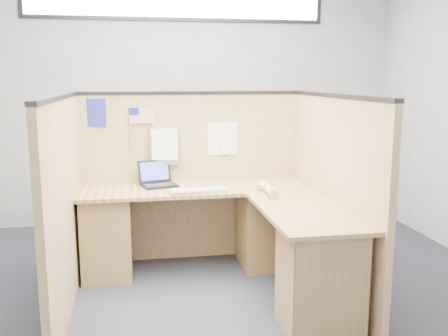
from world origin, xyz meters
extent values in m
plane|color=black|center=(0.00, 0.00, 0.00)|extent=(5.00, 5.00, 0.00)
plane|color=gray|center=(0.00, 2.25, 1.40)|extent=(5.00, 0.00, 5.00)
plane|color=gray|center=(0.00, -2.25, 1.40)|extent=(5.00, 0.00, 5.00)
cube|color=#232328|center=(0.00, 2.24, 2.45)|extent=(3.30, 0.02, 0.38)
cube|color=white|center=(0.00, 2.22, 2.45)|extent=(3.20, 0.01, 0.30)
cube|color=olive|center=(0.00, 1.00, 0.75)|extent=(2.05, 0.05, 1.50)
cube|color=#232328|center=(0.00, 1.00, 1.51)|extent=(2.05, 0.06, 0.03)
cube|color=olive|center=(-1.00, 0.10, 0.75)|extent=(0.05, 1.80, 1.50)
cube|color=#232328|center=(-1.00, 0.10, 1.51)|extent=(0.06, 1.80, 0.03)
cube|color=olive|center=(1.00, 0.10, 0.75)|extent=(0.05, 1.80, 1.50)
cube|color=#232328|center=(1.00, 0.10, 1.51)|extent=(0.06, 1.80, 0.03)
cube|color=brown|center=(0.00, 0.68, 0.71)|extent=(1.95, 0.60, 0.03)
cube|color=brown|center=(0.68, -0.20, 0.71)|extent=(0.60, 1.15, 0.03)
cube|color=brown|center=(-0.75, 0.68, 0.35)|extent=(0.40, 0.50, 0.70)
cube|color=brown|center=(0.60, 0.68, 0.35)|extent=(0.40, 0.50, 0.70)
cube|color=brown|center=(0.68, -0.52, 0.35)|extent=(0.50, 0.40, 0.70)
cube|color=black|center=(-0.30, 0.76, 0.74)|extent=(0.33, 0.28, 0.02)
cube|color=black|center=(-0.30, 0.90, 0.84)|extent=(0.29, 0.13, 0.19)
cube|color=#353D91|center=(-0.30, 0.89, 0.84)|extent=(0.25, 0.11, 0.16)
cube|color=gray|center=(0.00, 0.48, 0.74)|extent=(0.47, 0.18, 0.02)
cube|color=silver|center=(0.00, 0.48, 0.76)|extent=(0.43, 0.15, 0.01)
ellipsoid|color=silver|center=(0.54, 0.48, 0.75)|extent=(0.11, 0.07, 0.04)
ellipsoid|color=tan|center=(0.54, 0.47, 0.78)|extent=(0.09, 0.11, 0.05)
cylinder|color=tan|center=(0.54, 0.42, 0.76)|extent=(0.06, 0.05, 0.06)
cylinder|color=tan|center=(0.55, 0.28, 0.76)|extent=(0.10, 0.26, 0.08)
cube|color=#202497|center=(-0.83, 0.97, 1.35)|extent=(0.18, 0.02, 0.24)
cylinder|color=olive|center=(-0.54, 0.96, 1.21)|extent=(0.01, 0.01, 0.37)
cube|color=red|center=(-0.43, 0.96, 1.32)|extent=(0.21, 0.00, 0.14)
cube|color=navy|center=(-0.50, 0.95, 1.36)|extent=(0.09, 0.00, 0.06)
cube|color=slate|center=(-0.24, 0.94, 1.05)|extent=(0.26, 0.05, 0.33)
cube|color=white|center=(-0.24, 0.92, 1.07)|extent=(0.23, 0.01, 0.28)
cube|color=white|center=(0.24, 0.97, 1.10)|extent=(0.22, 0.03, 0.29)
cube|color=white|center=(0.37, 0.97, 1.11)|extent=(0.23, 0.04, 0.29)
camera|label=1|loc=(-0.48, -3.44, 1.64)|focal=40.00mm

